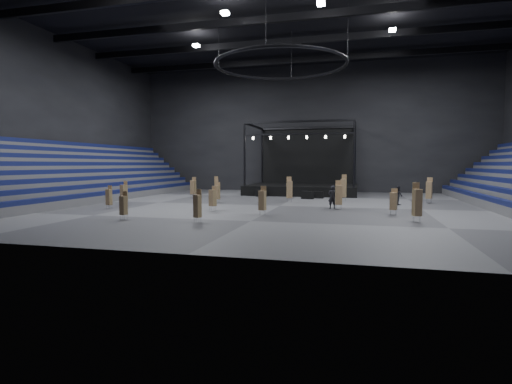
% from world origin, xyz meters
% --- Properties ---
extents(floor, '(50.00, 50.00, 0.00)m').
position_xyz_m(floor, '(0.00, 0.00, 0.00)').
color(floor, '#515154').
rests_on(floor, ground).
extents(ceiling, '(50.00, 42.00, 0.20)m').
position_xyz_m(ceiling, '(0.00, 0.00, 18.00)').
color(ceiling, black).
rests_on(ceiling, wall_back).
extents(wall_back, '(50.00, 0.20, 18.00)m').
position_xyz_m(wall_back, '(0.00, 21.00, 9.00)').
color(wall_back, black).
rests_on(wall_back, ground).
extents(wall_front, '(50.00, 0.20, 18.00)m').
position_xyz_m(wall_front, '(0.00, -21.00, 9.00)').
color(wall_front, black).
rests_on(wall_front, ground).
extents(wall_left, '(0.20, 42.00, 18.00)m').
position_xyz_m(wall_left, '(-25.00, 0.00, 9.00)').
color(wall_left, black).
rests_on(wall_left, ground).
extents(bleachers_left, '(7.20, 40.00, 6.40)m').
position_xyz_m(bleachers_left, '(-22.94, 0.00, 1.73)').
color(bleachers_left, '#545456').
rests_on(bleachers_left, floor).
extents(stage, '(14.00, 10.00, 9.20)m').
position_xyz_m(stage, '(0.00, 16.24, 1.45)').
color(stage, black).
rests_on(stage, floor).
extents(truss_ring, '(12.30, 12.30, 5.15)m').
position_xyz_m(truss_ring, '(-0.00, 0.00, 13.00)').
color(truss_ring, black).
rests_on(truss_ring, ceiling).
extents(roof_girders, '(49.00, 30.35, 0.70)m').
position_xyz_m(roof_girders, '(0.00, -0.00, 17.20)').
color(roof_girders, black).
rests_on(roof_girders, ceiling).
extents(floodlights, '(28.60, 16.60, 0.25)m').
position_xyz_m(floodlights, '(0.00, -4.00, 16.60)').
color(floodlights, white).
rests_on(floodlights, roof_girders).
extents(flight_case_left, '(1.46, 1.08, 0.88)m').
position_xyz_m(flight_case_left, '(-4.20, 9.88, 0.44)').
color(flight_case_left, black).
rests_on(flight_case_left, floor).
extents(flight_case_mid, '(1.44, 1.00, 0.87)m').
position_xyz_m(flight_case_mid, '(1.60, 8.02, 0.44)').
color(flight_case_mid, black).
rests_on(flight_case_mid, floor).
extents(flight_case_right, '(1.24, 0.70, 0.80)m').
position_xyz_m(flight_case_right, '(2.67, 9.22, 0.40)').
color(flight_case_right, black).
rests_on(flight_case_right, floor).
extents(chair_stack_0, '(0.67, 0.67, 2.63)m').
position_xyz_m(chair_stack_0, '(0.27, 3.68, 1.36)').
color(chair_stack_0, silver).
rests_on(chair_stack_0, floor).
extents(chair_stack_1, '(0.64, 0.64, 2.69)m').
position_xyz_m(chair_stack_1, '(10.97, -8.13, 1.37)').
color(chair_stack_1, silver).
rests_on(chair_stack_1, floor).
extents(chair_stack_2, '(0.62, 0.62, 2.52)m').
position_xyz_m(chair_stack_2, '(5.50, -2.00, 1.32)').
color(chair_stack_2, silver).
rests_on(chair_stack_2, floor).
extents(chair_stack_3, '(0.64, 0.64, 2.37)m').
position_xyz_m(chair_stack_3, '(-14.00, -4.00, 1.24)').
color(chair_stack_3, silver).
rests_on(chair_stack_3, floor).
extents(chair_stack_4, '(0.52, 0.52, 2.24)m').
position_xyz_m(chair_stack_4, '(-3.30, -11.99, 1.15)').
color(chair_stack_4, silver).
rests_on(chair_stack_4, floor).
extents(chair_stack_5, '(0.44, 0.44, 2.32)m').
position_xyz_m(chair_stack_5, '(11.62, -2.07, 1.18)').
color(chair_stack_5, silver).
rests_on(chair_stack_5, floor).
extents(chair_stack_6, '(0.59, 0.59, 2.43)m').
position_xyz_m(chair_stack_6, '(-11.35, 5.95, 1.28)').
color(chair_stack_6, silver).
rests_on(chair_stack_6, floor).
extents(chair_stack_7, '(0.49, 0.49, 2.00)m').
position_xyz_m(chair_stack_7, '(-8.90, -11.99, 1.05)').
color(chair_stack_7, silver).
rests_on(chair_stack_7, floor).
extents(chair_stack_8, '(0.61, 0.61, 2.05)m').
position_xyz_m(chair_stack_8, '(9.76, -4.62, 1.10)').
color(chair_stack_8, silver).
rests_on(chair_stack_8, floor).
extents(chair_stack_9, '(0.70, 0.70, 2.59)m').
position_xyz_m(chair_stack_9, '(14.00, 6.15, 1.36)').
color(chair_stack_9, silver).
rests_on(chair_stack_9, floor).
extents(chair_stack_10, '(0.51, 0.51, 2.09)m').
position_xyz_m(chair_stack_10, '(-6.70, 1.27, 1.10)').
color(chair_stack_10, silver).
rests_on(chair_stack_10, floor).
extents(chair_stack_11, '(0.60, 0.60, 2.48)m').
position_xyz_m(chair_stack_11, '(-8.97, 7.19, 1.27)').
color(chair_stack_11, silver).
rests_on(chair_stack_11, floor).
extents(chair_stack_12, '(0.55, 0.55, 2.24)m').
position_xyz_m(chair_stack_12, '(0.03, -7.23, 1.18)').
color(chair_stack_12, silver).
rests_on(chair_stack_12, floor).
extents(chair_stack_13, '(0.63, 0.63, 2.09)m').
position_xyz_m(chair_stack_13, '(-4.69, -5.40, 1.12)').
color(chair_stack_13, silver).
rests_on(chair_stack_13, floor).
extents(chair_stack_14, '(0.62, 0.62, 2.83)m').
position_xyz_m(chair_stack_14, '(5.62, 6.15, 1.44)').
color(chair_stack_14, silver).
rests_on(chair_stack_14, floor).
extents(chair_stack_15, '(0.44, 0.44, 2.05)m').
position_xyz_m(chair_stack_15, '(-13.99, -6.31, 1.07)').
color(chair_stack_15, silver).
rests_on(chair_stack_15, floor).
extents(man_center, '(0.86, 0.71, 2.04)m').
position_xyz_m(man_center, '(4.91, -1.25, 1.02)').
color(man_center, black).
rests_on(man_center, floor).
extents(crew_member, '(1.00, 1.10, 1.85)m').
position_xyz_m(crew_member, '(10.85, 3.63, 0.92)').
color(crew_member, black).
rests_on(crew_member, floor).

